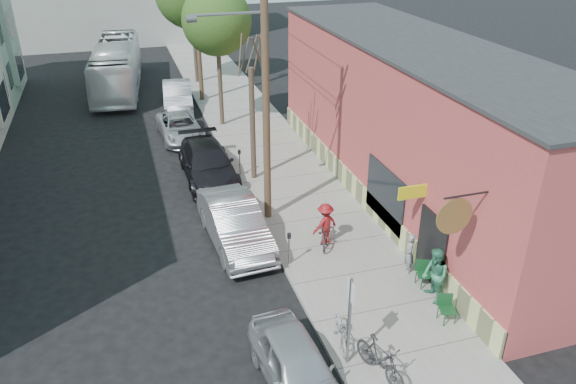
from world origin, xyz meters
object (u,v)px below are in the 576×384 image
object	(u,v)px
car_1	(235,224)
car_4	(178,96)
cyclist	(325,224)
patio_chair_a	(424,274)
tree_leafy_mid	(217,21)
car_0	(297,367)
sign_post	(350,314)
patio_chair_b	(447,309)
parking_meter_near	(289,244)
tree_bare	(253,125)
parking_meter_far	(240,158)
patron_grey	(409,254)
bus	(117,66)
patron_green	(435,276)
car_3	(180,127)
parked_bike_b	(341,331)
parked_bike_a	(380,359)
car_2	(208,164)
utility_pole_near	(264,90)

from	to	relation	value
car_1	car_4	distance (m)	16.66
car_4	cyclist	bearing A→B (deg)	-74.59
car_4	patio_chair_a	bearing A→B (deg)	-70.46
tree_leafy_mid	car_0	size ratio (longest dim) A/B	1.85
sign_post	patio_chair_b	size ratio (longest dim) A/B	3.18
car_0	parking_meter_near	bearing A→B (deg)	70.51
tree_bare	tree_leafy_mid	size ratio (longest dim) A/B	0.67
patio_chair_a	parking_meter_far	bearing A→B (deg)	133.43
parking_meter_far	patron_grey	bearing A→B (deg)	-68.28
bus	parking_meter_near	bearing A→B (deg)	-72.99
patron_green	car_3	size ratio (longest dim) A/B	0.40
parked_bike_b	car_0	size ratio (longest dim) A/B	0.40
car_3	bus	size ratio (longest dim) A/B	0.40
parking_meter_far	parked_bike_b	size ratio (longest dim) A/B	0.75
sign_post	tree_bare	distance (m)	12.29
parking_meter_far	patron_green	size ratio (longest dim) A/B	0.67
cyclist	parked_bike_b	size ratio (longest dim) A/B	0.98
parked_bike_a	bus	bearing A→B (deg)	85.12
parked_bike_a	parking_meter_far	bearing A→B (deg)	77.63
cyclist	sign_post	bearing A→B (deg)	56.15
car_4	bus	bearing A→B (deg)	128.20
cyclist	car_0	xyz separation A→B (m)	(-3.12, -6.27, -0.26)
tree_leafy_mid	cyclist	distance (m)	14.72
parked_bike_a	parked_bike_b	world-z (taller)	parked_bike_a
tree_bare	patron_grey	size ratio (longest dim) A/B	3.49
car_1	car_3	world-z (taller)	car_1
car_0	car_2	bearing A→B (deg)	85.68
parked_bike_a	car_1	xyz separation A→B (m)	(-2.17, 7.87, 0.13)
cyclist	car_1	xyz separation A→B (m)	(-3.12, 1.20, -0.11)
tree_leafy_mid	patron_green	distance (m)	18.92
tree_bare	car_3	bearing A→B (deg)	112.16
car_0	bus	distance (m)	29.62
parked_bike_b	car_4	world-z (taller)	car_4
patio_chair_a	car_0	xyz separation A→B (m)	(-5.33, -2.84, 0.12)
patron_green	car_1	size ratio (longest dim) A/B	0.36
patron_green	car_0	distance (m)	5.61
patio_chair_b	car_0	bearing A→B (deg)	-150.68
patron_green	car_2	xyz separation A→B (m)	(-5.20, 11.23, -0.28)
parked_bike_b	parking_meter_near	bearing A→B (deg)	105.31
car_2	car_4	bearing A→B (deg)	89.39
cyclist	parked_bike_b	xyz separation A→B (m)	(-1.44, -5.18, -0.38)
utility_pole_near	car_3	size ratio (longest dim) A/B	2.16
parked_bike_a	car_1	world-z (taller)	car_1
tree_leafy_mid	car_3	world-z (taller)	tree_leafy_mid
parked_bike_a	patron_green	bearing A→B (deg)	23.78
patron_green	sign_post	bearing A→B (deg)	-59.43
sign_post	tree_bare	bearing A→B (deg)	87.90
car_2	patron_green	bearing A→B (deg)	-65.74
parking_meter_far	bus	world-z (taller)	bus
tree_leafy_mid	car_3	distance (m)	6.00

